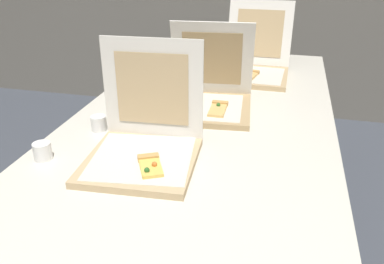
% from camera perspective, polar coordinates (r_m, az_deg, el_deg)
% --- Properties ---
extents(table, '(0.99, 2.23, 0.75)m').
position_cam_1_polar(table, '(1.49, 0.77, -0.79)').
color(table, silver).
rests_on(table, ground).
extents(pizza_box_front, '(0.35, 0.36, 0.35)m').
position_cam_1_polar(pizza_box_front, '(1.24, -6.89, -1.77)').
color(pizza_box_front, tan).
rests_on(pizza_box_front, table).
extents(pizza_box_middle, '(0.36, 0.36, 0.34)m').
position_cam_1_polar(pizza_box_middle, '(1.60, 2.51, 4.96)').
color(pizza_box_middle, tan).
rests_on(pizza_box_middle, table).
extents(pizza_box_back, '(0.33, 0.42, 0.34)m').
position_cam_1_polar(pizza_box_back, '(2.04, 8.91, 9.31)').
color(pizza_box_back, tan).
rests_on(pizza_box_back, table).
extents(cup_white_far, '(0.06, 0.06, 0.06)m').
position_cam_1_polar(cup_white_far, '(1.79, -4.72, 6.43)').
color(cup_white_far, white).
rests_on(cup_white_far, table).
extents(cup_white_mid, '(0.06, 0.06, 0.06)m').
position_cam_1_polar(cup_white_mid, '(1.59, -10.84, 3.46)').
color(cup_white_mid, white).
rests_on(cup_white_mid, table).
extents(cup_white_near_left, '(0.06, 0.06, 0.06)m').
position_cam_1_polar(cup_white_near_left, '(1.33, -20.60, -2.58)').
color(cup_white_near_left, white).
rests_on(cup_white_near_left, table).
extents(cup_white_near_center, '(0.06, 0.06, 0.06)m').
position_cam_1_polar(cup_white_near_center, '(1.47, -13.18, 1.23)').
color(cup_white_near_center, white).
rests_on(cup_white_near_center, table).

